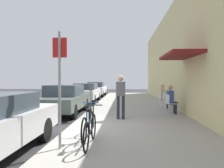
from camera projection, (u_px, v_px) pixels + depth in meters
ground_plane at (70, 129)px, 7.27m from camera, size 60.00×60.00×0.00m
sidewalk_slab at (134, 117)px, 9.13m from camera, size 4.50×32.00×0.12m
building_facade at (193, 48)px, 8.92m from camera, size 1.40×32.00×5.98m
parked_car_1 at (64, 99)px, 10.41m from camera, size 1.80×4.40×1.40m
parked_car_2 at (86, 92)px, 16.13m from camera, size 1.80×4.40×1.38m
parked_car_3 at (96, 89)px, 21.73m from camera, size 1.80×4.40×1.41m
parking_meter at (91, 99)px, 8.75m from camera, size 0.12×0.10×1.32m
street_sign at (60, 80)px, 4.76m from camera, size 0.32×0.06×2.60m
bicycle_0 at (90, 130)px, 5.02m from camera, size 0.46×1.71×0.90m
bicycle_1 at (88, 125)px, 5.56m from camera, size 0.46×1.71×0.90m
cafe_chair_0 at (170, 103)px, 9.63m from camera, size 0.51×0.51×0.87m
seated_patron_0 at (171, 98)px, 9.63m from camera, size 0.48×0.42×1.29m
cafe_chair_1 at (166, 101)px, 10.46m from camera, size 0.46×0.46×0.87m
cafe_chair_2 at (162, 99)px, 11.55m from camera, size 0.45×0.45×0.87m
seated_patron_2 at (164, 95)px, 11.55m from camera, size 0.43×0.37×1.29m
pedestrian_standing at (121, 93)px, 8.35m from camera, size 0.36×0.22×1.70m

